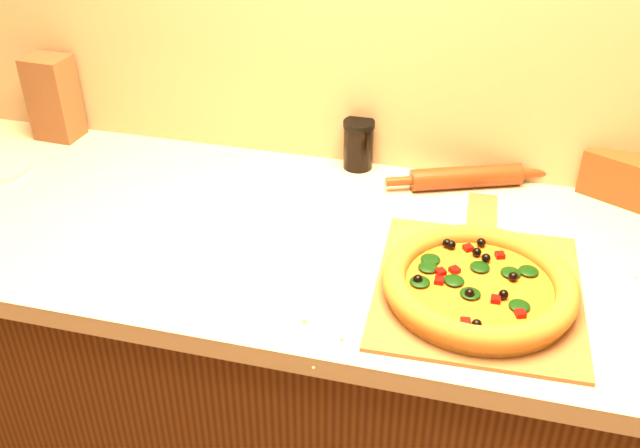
# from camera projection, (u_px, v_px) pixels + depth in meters

# --- Properties ---
(cabinet) EXTENTS (2.80, 0.65, 0.86)m
(cabinet) POSITION_uv_depth(u_px,v_px,m) (360.00, 410.00, 1.64)
(cabinet) COLOR #43200E
(cabinet) RESTS_ON ground
(countertop) EXTENTS (2.84, 0.68, 0.04)m
(countertop) POSITION_uv_depth(u_px,v_px,m) (366.00, 251.00, 1.40)
(countertop) COLOR beige
(countertop) RESTS_ON cabinet
(pizza_peel) EXTENTS (0.37, 0.54, 0.01)m
(pizza_peel) POSITION_uv_depth(u_px,v_px,m) (478.00, 284.00, 1.27)
(pizza_peel) COLOR brown
(pizza_peel) RESTS_ON countertop
(pizza) EXTENTS (0.33, 0.33, 0.05)m
(pizza) POSITION_uv_depth(u_px,v_px,m) (479.00, 285.00, 1.23)
(pizza) COLOR #B3762C
(pizza) RESTS_ON pizza_peel
(rolling_pin) EXTENTS (0.34, 0.15, 0.05)m
(rolling_pin) POSITION_uv_depth(u_px,v_px,m) (466.00, 177.00, 1.56)
(rolling_pin) COLOR #55240E
(rolling_pin) RESTS_ON countertop
(paper_bag) EXTENTS (0.11, 0.09, 0.21)m
(paper_bag) POSITION_uv_depth(u_px,v_px,m) (53.00, 98.00, 1.73)
(paper_bag) COLOR brown
(paper_bag) RESTS_ON countertop
(dark_jar) EXTENTS (0.07, 0.07, 0.11)m
(dark_jar) POSITION_uv_depth(u_px,v_px,m) (358.00, 144.00, 1.62)
(dark_jar) COLOR black
(dark_jar) RESTS_ON countertop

